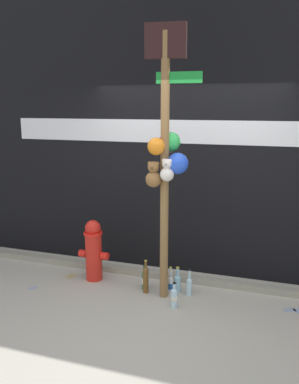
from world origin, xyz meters
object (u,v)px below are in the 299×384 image
bottle_0 (146,279)px  bottle_2 (145,280)px  fire_hydrant (94,250)px  bottle_3 (174,297)px  bottle_4 (178,282)px  bottle_5 (170,284)px  memorial_post (166,145)px  bottle_1 (189,285)px

bottle_0 → bottle_2: bottle_0 is taller
fire_hydrant → bottle_3: (1.19, -0.41, -0.28)m
bottle_4 → bottle_5: bottle_5 is taller
fire_hydrant → memorial_post: bearing=-9.1°
memorial_post → bottle_2: memorial_post is taller
bottle_0 → bottle_3: (0.42, -0.25, -0.05)m
fire_hydrant → bottle_1: (1.28, -0.05, -0.28)m
bottle_0 → bottle_2: bearing=118.8°
bottle_2 → bottle_0: bearing=-61.2°
fire_hydrant → bottle_0: 0.82m
bottle_2 → bottle_3: (0.47, -0.33, -0.00)m
bottle_0 → bottle_4: bearing=22.4°
bottle_3 → memorial_post: bearing=125.4°
memorial_post → bottle_5: 1.68m
memorial_post → bottle_3: 1.71m
fire_hydrant → bottle_2: (0.72, -0.08, -0.28)m
memorial_post → bottle_0: (-0.25, 0.01, -1.63)m
bottle_1 → bottle_2: bottle_1 is taller
memorial_post → bottle_3: bearing=-54.6°
bottle_0 → bottle_5: bearing=13.1°
bottle_1 → bottle_4: 0.16m
bottle_0 → bottle_2: (-0.04, 0.08, -0.05)m
bottle_0 → bottle_2: 0.10m
bottle_2 → bottle_5: 0.34m
bottle_2 → bottle_5: bottle_5 is taller
bottle_0 → bottle_1: bottle_0 is taller
bottle_1 → bottle_5: size_ratio=0.95×
bottle_1 → bottle_0: bearing=-168.1°
bottle_3 → bottle_4: (-0.06, 0.40, -0.00)m
fire_hydrant → bottle_2: fire_hydrant is taller
bottle_1 → bottle_5: (-0.22, -0.04, -0.00)m
bottle_3 → bottle_4: 0.41m
bottle_4 → fire_hydrant: bearing=179.6°
bottle_2 → fire_hydrant: bearing=174.0°
bottle_1 → bottle_2: size_ratio=1.01×
bottle_5 → bottle_4: bearing=50.0°
memorial_post → bottle_1: size_ratio=9.53×
bottle_2 → bottle_4: bottle_2 is taller
bottle_0 → bottle_3: 0.49m
fire_hydrant → bottle_3: fire_hydrant is taller
bottle_0 → bottle_4: bottle_0 is taller
bottle_1 → memorial_post: bearing=-156.6°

